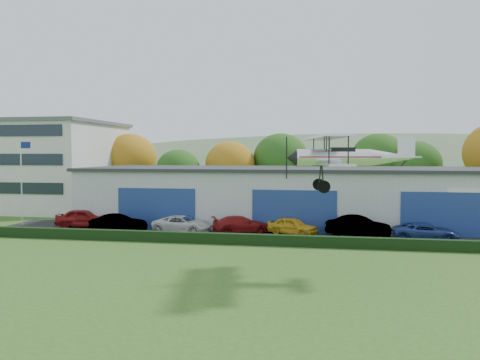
% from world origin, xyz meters
% --- Properties ---
extents(ground, '(300.00, 300.00, 0.00)m').
position_xyz_m(ground, '(0.00, 0.00, 0.00)').
color(ground, '#355A1C').
rests_on(ground, ground).
extents(apron, '(48.00, 9.00, 0.05)m').
position_xyz_m(apron, '(3.00, 21.00, 0.03)').
color(apron, black).
rests_on(apron, ground).
extents(hedge, '(46.00, 0.60, 0.80)m').
position_xyz_m(hedge, '(3.00, 16.20, 0.40)').
color(hedge, black).
rests_on(hedge, ground).
extents(hangar, '(40.60, 12.60, 5.30)m').
position_xyz_m(hangar, '(5.00, 27.98, 2.66)').
color(hangar, '#B2B7BC').
rests_on(hangar, ground).
extents(office_block, '(20.60, 15.60, 10.40)m').
position_xyz_m(office_block, '(-28.00, 35.00, 5.21)').
color(office_block, silver).
rests_on(office_block, ground).
extents(flagpole, '(1.05, 0.10, 8.00)m').
position_xyz_m(flagpole, '(-19.88, 22.00, 4.78)').
color(flagpole, silver).
rests_on(flagpole, ground).
extents(tree_belt, '(75.70, 13.22, 10.12)m').
position_xyz_m(tree_belt, '(0.85, 40.62, 5.61)').
color(tree_belt, '#3D2614').
rests_on(tree_belt, ground).
extents(distant_hills, '(430.00, 196.00, 56.00)m').
position_xyz_m(distant_hills, '(-4.38, 140.00, -13.05)').
color(distant_hills, '#4C6642').
rests_on(distant_hills, ground).
extents(car_0, '(5.04, 2.70, 1.63)m').
position_xyz_m(car_0, '(-13.70, 21.64, 0.87)').
color(car_0, maroon).
rests_on(car_0, apron).
extents(car_1, '(4.92, 2.85, 1.53)m').
position_xyz_m(car_1, '(-9.37, 19.36, 0.82)').
color(car_1, gray).
rests_on(car_1, apron).
extents(car_2, '(5.19, 2.82, 1.38)m').
position_xyz_m(car_2, '(-4.18, 20.49, 0.74)').
color(car_2, silver).
rests_on(car_2, apron).
extents(car_3, '(5.16, 3.53, 1.39)m').
position_xyz_m(car_3, '(0.65, 21.18, 0.74)').
color(car_3, maroon).
rests_on(car_3, apron).
extents(car_4, '(4.44, 3.11, 1.40)m').
position_xyz_m(car_4, '(4.95, 20.98, 0.75)').
color(car_4, gold).
rests_on(car_4, apron).
extents(car_5, '(5.25, 2.78, 1.65)m').
position_xyz_m(car_5, '(10.16, 20.94, 0.87)').
color(car_5, gray).
rests_on(car_5, apron).
extents(car_6, '(4.95, 2.44, 1.35)m').
position_xyz_m(car_6, '(15.06, 19.89, 0.73)').
color(car_6, navy).
rests_on(car_6, apron).
extents(biplane, '(7.20, 8.23, 3.06)m').
position_xyz_m(biplane, '(8.60, 9.16, 6.51)').
color(biplane, silver).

